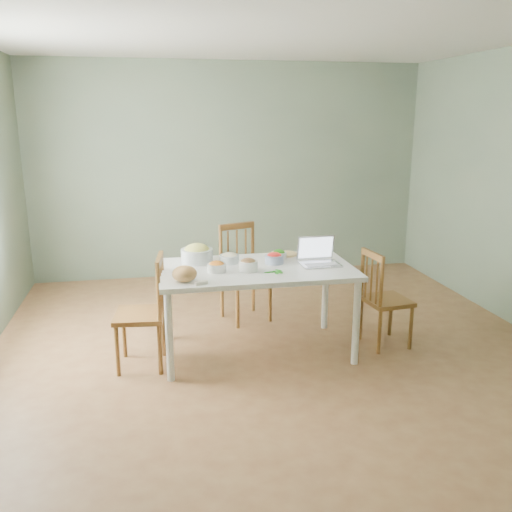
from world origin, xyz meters
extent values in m
cube|color=brown|center=(0.00, 0.00, 0.00)|extent=(5.00, 5.00, 0.00)
cube|color=white|center=(0.00, 0.00, 2.70)|extent=(5.00, 5.00, 0.00)
cube|color=slate|center=(0.00, 2.50, 1.35)|extent=(5.00, 0.00, 2.70)
cube|color=slate|center=(0.00, -2.50, 1.35)|extent=(5.00, 0.00, 2.70)
ellipsoid|color=tan|center=(-0.79, -0.31, 0.84)|extent=(0.20, 0.20, 0.13)
cube|color=silver|center=(-0.67, -0.42, 0.79)|extent=(0.11, 0.06, 0.03)
cylinder|color=tan|center=(0.19, 0.34, 0.79)|extent=(0.22, 0.22, 0.02)
camera|label=1|loc=(-1.04, -4.40, 2.05)|focal=38.02mm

